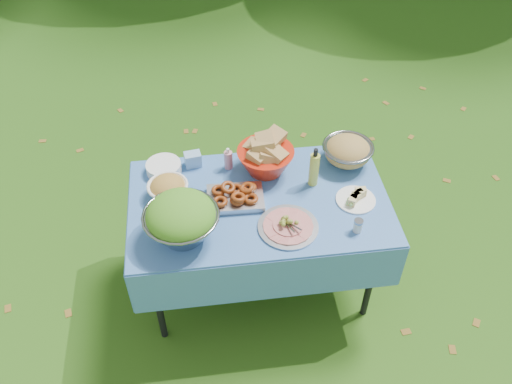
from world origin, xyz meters
TOP-DOWN VIEW (x-y plane):
  - ground at (0.00, 0.00)m, footprint 80.00×80.00m
  - picnic_table at (0.00, 0.00)m, footprint 1.46×0.86m
  - salad_bowl at (-0.43, -0.21)m, footprint 0.51×0.51m
  - pasta_bowl_white at (-0.50, 0.10)m, footprint 0.30×0.30m
  - plate_stack at (-0.53, 0.32)m, footprint 0.22×0.22m
  - wipes_box at (-0.35, 0.35)m, footprint 0.11×0.08m
  - sanitizer_bottle at (-0.14, 0.30)m, footprint 0.05×0.05m
  - bread_bowl at (0.07, 0.25)m, footprint 0.36×0.36m
  - pasta_bowl_steel at (0.57, 0.27)m, footprint 0.36×0.36m
  - fried_tray at (-0.13, 0.02)m, footprint 0.32×0.23m
  - charcuterie_platter at (0.13, -0.22)m, footprint 0.35×0.35m
  - oil_bottle at (0.33, 0.10)m, footprint 0.07×0.07m
  - cheese_plate at (0.54, -0.07)m, footprint 0.23×0.23m
  - shaker at (0.49, -0.29)m, footprint 0.06×0.06m

SIDE VIEW (x-z plane):
  - ground at x=0.00m, z-range 0.00..0.00m
  - picnic_table at x=0.00m, z-range 0.00..0.76m
  - plate_stack at x=-0.53m, z-range 0.76..0.82m
  - cheese_plate at x=0.54m, z-range 0.76..0.82m
  - fried_tray at x=-0.13m, z-range 0.76..0.84m
  - charcuterie_platter at x=0.13m, z-range 0.76..0.84m
  - shaker at x=0.49m, z-range 0.76..0.84m
  - wipes_box at x=-0.35m, z-range 0.76..0.85m
  - pasta_bowl_white at x=-0.50m, z-range 0.76..0.89m
  - sanitizer_bottle at x=-0.14m, z-range 0.76..0.90m
  - pasta_bowl_steel at x=0.57m, z-range 0.76..0.92m
  - bread_bowl at x=0.07m, z-range 0.76..0.99m
  - oil_bottle at x=0.33m, z-range 0.76..1.02m
  - salad_bowl at x=-0.43m, z-range 0.76..1.02m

